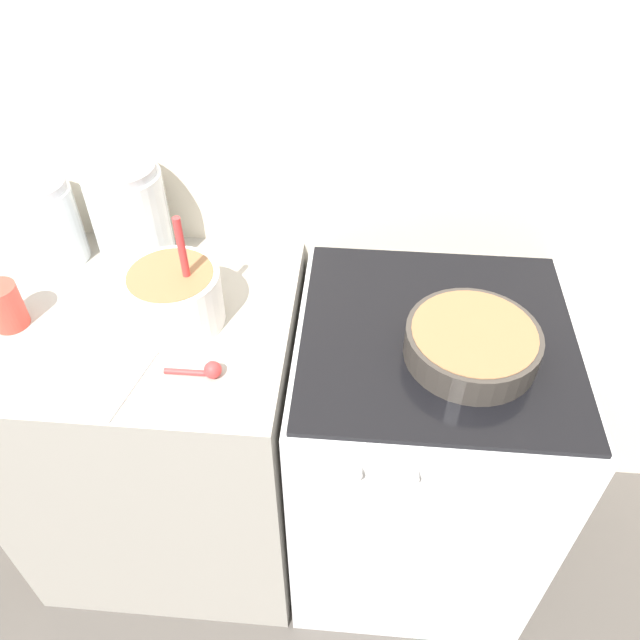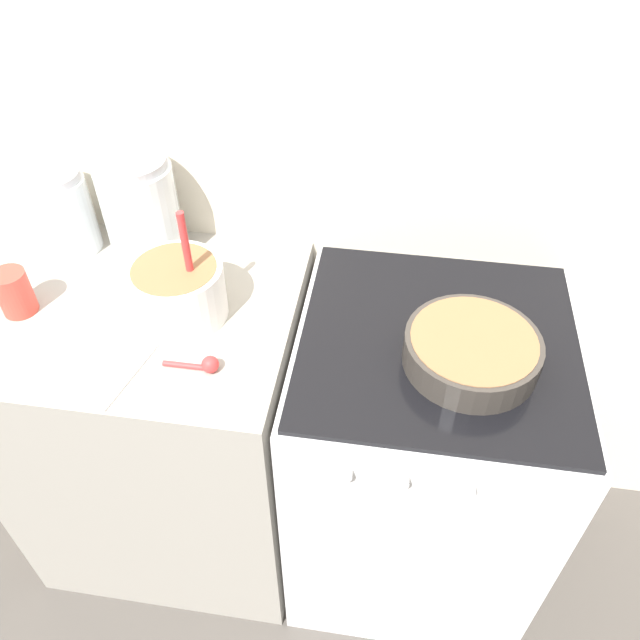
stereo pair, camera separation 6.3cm
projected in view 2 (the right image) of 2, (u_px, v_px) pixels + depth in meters
The scene contains 11 objects.
ground_plane at pixel (282, 625), 1.77m from camera, with size 12.00×12.00×0.00m, color #4C4742.
wall_back at pixel (314, 127), 1.39m from camera, with size 4.42×0.05×2.40m.
countertop_cabinet at pixel (169, 428), 1.71m from camera, with size 0.71×0.60×0.90m.
stove at pixel (417, 460), 1.64m from camera, with size 0.61×0.62×0.90m.
mixing_bowl at pixel (178, 288), 1.34m from camera, with size 0.20×0.20×0.27m.
baking_pan at pixel (472, 350), 1.26m from camera, with size 0.27×0.27×0.07m.
storage_jar_left at pixel (64, 217), 1.51m from camera, with size 0.15×0.15×0.21m.
storage_jar_middle at pixel (143, 217), 1.47m from camera, with size 0.17×0.17×0.26m.
tin_can at pixel (14, 292), 1.36m from camera, with size 0.07×0.07×0.10m.
recipe_page at pixel (100, 343), 1.32m from camera, with size 0.30×0.35×0.01m.
measuring_spoon at pixel (205, 365), 1.26m from camera, with size 0.12×0.04×0.04m.
Camera 2 is at (0.21, -0.67, 1.84)m, focal length 35.00 mm.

